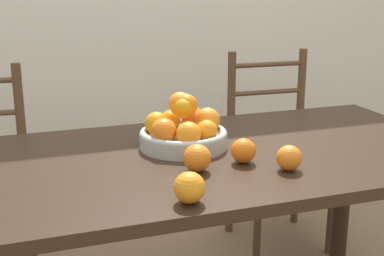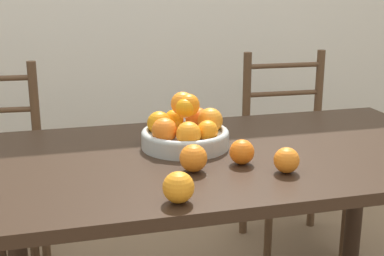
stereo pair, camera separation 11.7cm
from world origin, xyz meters
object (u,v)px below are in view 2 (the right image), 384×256
at_px(orange_loose_1, 178,187).
at_px(chair_right, 291,155).
at_px(fruit_bowl, 185,130).
at_px(orange_loose_0, 242,152).
at_px(orange_loose_3, 193,158).
at_px(orange_loose_2, 287,160).

relative_size(orange_loose_1, chair_right, 0.08).
xyz_separation_m(orange_loose_1, chair_right, (0.82, 1.07, -0.34)).
bearing_deg(orange_loose_1, fruit_bowl, 73.54).
height_order(fruit_bowl, orange_loose_1, fruit_bowl).
xyz_separation_m(orange_loose_0, orange_loose_3, (-0.15, -0.02, 0.00)).
distance_m(orange_loose_1, chair_right, 1.38).
bearing_deg(orange_loose_1, chair_right, 52.54).
relative_size(orange_loose_3, chair_right, 0.08).
height_order(orange_loose_2, orange_loose_3, orange_loose_3).
relative_size(orange_loose_1, orange_loose_3, 0.99).
xyz_separation_m(orange_loose_0, chair_right, (0.57, 0.84, -0.34)).
height_order(orange_loose_0, chair_right, chair_right).
distance_m(orange_loose_0, orange_loose_1, 0.33).
bearing_deg(orange_loose_1, orange_loose_3, 65.43).
bearing_deg(orange_loose_2, orange_loose_1, -160.09).
bearing_deg(orange_loose_3, fruit_bowl, 81.38).
height_order(fruit_bowl, chair_right, chair_right).
bearing_deg(chair_right, orange_loose_2, -114.41).
relative_size(orange_loose_2, chair_right, 0.08).
height_order(orange_loose_1, orange_loose_3, same).
bearing_deg(orange_loose_0, orange_loose_2, -46.11).
bearing_deg(orange_loose_3, chair_right, 50.04).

